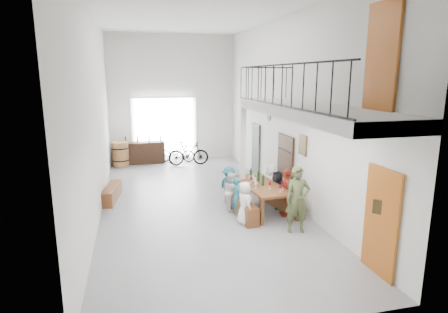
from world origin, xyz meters
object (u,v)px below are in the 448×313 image
object	(u,v)px
oak_barrel	(120,154)
host_standing	(298,200)
tasting_table	(261,187)
bench_inner	(241,206)
serving_counter	(144,153)
bicycle_near	(177,153)
side_bench	(112,193)

from	to	relation	value
oak_barrel	host_standing	bearing A→B (deg)	-61.77
tasting_table	bench_inner	distance (m)	0.78
bench_inner	serving_counter	xyz separation A→B (m)	(-2.37, 6.87, 0.23)
tasting_table	bench_inner	size ratio (longest dim) A/B	1.12
tasting_table	host_standing	distance (m)	1.62
tasting_table	bicycle_near	size ratio (longest dim) A/B	1.47
tasting_table	oak_barrel	bearing A→B (deg)	116.93
tasting_table	bench_inner	bearing A→B (deg)	-175.75
tasting_table	side_bench	distance (m)	4.61
side_bench	oak_barrel	xyz separation A→B (m)	(0.17, 4.55, 0.29)
serving_counter	bicycle_near	size ratio (longest dim) A/B	1.12
host_standing	bicycle_near	size ratio (longest dim) A/B	1.04
bicycle_near	tasting_table	bearing A→B (deg)	-148.68
tasting_table	bench_inner	world-z (taller)	tasting_table
bench_inner	side_bench	size ratio (longest dim) A/B	1.33
oak_barrel	bicycle_near	world-z (taller)	oak_barrel
tasting_table	side_bench	size ratio (longest dim) A/B	1.49
oak_barrel	serving_counter	bearing A→B (deg)	14.27
bench_inner	host_standing	distance (m)	1.87
serving_counter	bench_inner	bearing A→B (deg)	-70.57
serving_counter	host_standing	xyz separation A→B (m)	(3.37, -8.35, 0.35)
side_bench	tasting_table	bearing A→B (deg)	-25.58
side_bench	host_standing	world-z (taller)	host_standing
side_bench	serving_counter	bearing A→B (deg)	76.51
bench_inner	host_standing	bearing A→B (deg)	-57.66
oak_barrel	serving_counter	size ratio (longest dim) A/B	0.58
tasting_table	oak_barrel	size ratio (longest dim) A/B	2.27
tasting_table	side_bench	xyz separation A→B (m)	(-4.14, 1.98, -0.49)
oak_barrel	bicycle_near	size ratio (longest dim) A/B	0.65
host_standing	side_bench	bearing A→B (deg)	150.20
oak_barrel	host_standing	world-z (taller)	host_standing
bench_inner	host_standing	world-z (taller)	host_standing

